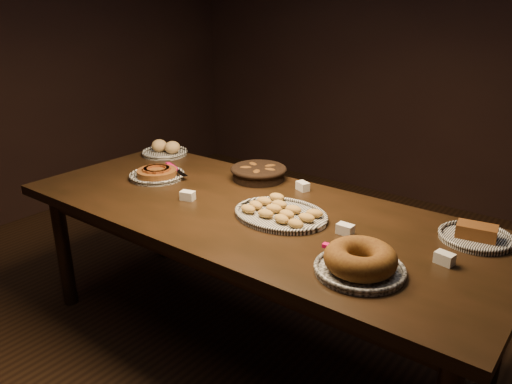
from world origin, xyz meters
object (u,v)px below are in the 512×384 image
Objects in this scene: bundt_cake_plate at (360,262)px; buffet_table at (252,223)px; madeleine_platter at (280,213)px; apple_tart_plate at (157,174)px.

buffet_table is at bearing 142.06° from bundt_cake_plate.
bundt_cake_plate reaches higher than madeleine_platter.
bundt_cake_plate reaches higher than apple_tart_plate.
madeleine_platter is (0.87, -0.03, -0.00)m from apple_tart_plate.
buffet_table is 0.18m from madeleine_platter.
apple_tart_plate is 0.73× the size of madeleine_platter.
madeleine_platter reaches higher than buffet_table.
apple_tart_plate is at bearing 167.81° from madeleine_platter.
buffet_table is at bearing 172.62° from madeleine_platter.
bundt_cake_plate is at bearing -24.60° from apple_tart_plate.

